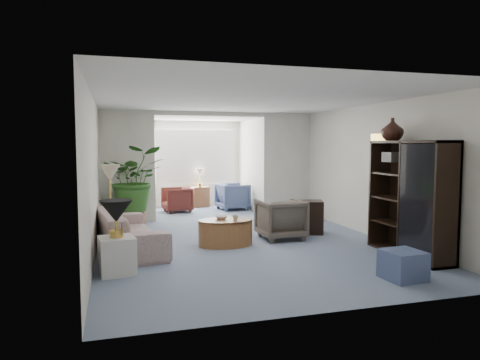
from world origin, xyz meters
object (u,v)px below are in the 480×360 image
object	(u,v)px
sunroom_chair_blue	(233,196)
plant_pot	(135,219)
end_table	(117,256)
coffee_bowl	(221,217)
coffee_cup	(235,218)
sunroom_chair_maroon	(177,200)
entertainment_cabinet	(410,199)
cabinet_urn	(392,129)
table_lamp	(116,211)
sunroom_table	(200,197)
framed_picture	(382,147)
floor_lamp	(110,173)
wingback_chair	(281,219)
ottoman	(403,265)
side_table_dark	(308,217)
coffee_table	(226,233)
sofa	(129,230)

from	to	relation	value
sunroom_chair_blue	plant_pot	bearing A→B (deg)	115.68
end_table	plant_pot	world-z (taller)	end_table
coffee_bowl	coffee_cup	size ratio (longest dim) A/B	2.27
coffee_bowl	sunroom_chair_maroon	xyz separation A→B (m)	(-0.24, 3.89, -0.16)
entertainment_cabinet	cabinet_urn	size ratio (longest dim) A/B	4.80
cabinet_urn	sunroom_chair_blue	distance (m)	5.41
table_lamp	sunroom_table	distance (m)	6.40
framed_picture	floor_lamp	world-z (taller)	framed_picture
coffee_cup	plant_pot	size ratio (longest dim) A/B	0.25
coffee_cup	entertainment_cabinet	xyz separation A→B (m)	(2.44, -1.37, 0.41)
table_lamp	sunroom_chair_blue	distance (m)	6.04
wingback_chair	sunroom_chair_maroon	distance (m)	4.00
ottoman	sunroom_chair_maroon	size ratio (longest dim) A/B	0.67
framed_picture	end_table	world-z (taller)	framed_picture
table_lamp	cabinet_urn	distance (m)	4.56
side_table_dark	ottoman	xyz separation A→B (m)	(-0.08, -3.04, -0.14)
end_table	wingback_chair	bearing A→B (deg)	26.49
table_lamp	cabinet_urn	size ratio (longest dim) A/B	1.17
side_table_dark	coffee_table	bearing A→B (deg)	-163.09
floor_lamp	sunroom_chair_maroon	size ratio (longest dim) A/B	0.51
table_lamp	plant_pot	bearing A→B (deg)	83.47
coffee_bowl	coffee_cup	world-z (taller)	coffee_cup
sofa	coffee_table	xyz separation A→B (m)	(1.62, -0.14, -0.10)
cabinet_urn	ottoman	bearing A→B (deg)	-119.49
table_lamp	entertainment_cabinet	size ratio (longest dim) A/B	0.24
wingback_chair	entertainment_cabinet	size ratio (longest dim) A/B	0.45
coffee_cup	sunroom_chair_maroon	bearing A→B (deg)	96.06
entertainment_cabinet	coffee_bowl	bearing A→B (deg)	149.28
end_table	coffee_cup	bearing A→B (deg)	29.45
coffee_cup	table_lamp	bearing A→B (deg)	-150.55
framed_picture	coffee_bowl	size ratio (longest dim) A/B	2.20
table_lamp	sofa	bearing A→B (deg)	81.57
entertainment_cabinet	sunroom_table	distance (m)	6.60
ottoman	sunroom_chair_maroon	distance (m)	6.79
sofa	ottoman	world-z (taller)	sofa
entertainment_cabinet	side_table_dark	bearing A→B (deg)	110.94
end_table	sunroom_chair_blue	world-z (taller)	sunroom_chair_blue
framed_picture	coffee_table	xyz separation A→B (m)	(-2.82, 0.34, -1.47)
floor_lamp	side_table_dark	size ratio (longest dim) A/B	0.56
wingback_chair	table_lamp	bearing A→B (deg)	25.49
table_lamp	wingback_chair	bearing A→B (deg)	26.49
framed_picture	coffee_cup	world-z (taller)	framed_picture
coffee_cup	sunroom_table	world-z (taller)	sunroom_table
coffee_cup	sunroom_chair_maroon	world-z (taller)	sunroom_chair_maroon
table_lamp	coffee_table	xyz separation A→B (m)	(1.82, 1.21, -0.63)
ottoman	sunroom_chair_blue	xyz separation A→B (m)	(-0.52, 6.48, 0.16)
end_table	coffee_cup	world-z (taller)	coffee_cup
coffee_cup	side_table_dark	bearing A→B (deg)	21.37
sofa	coffee_table	world-z (taller)	sofa
cabinet_urn	entertainment_cabinet	bearing A→B (deg)	-90.00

